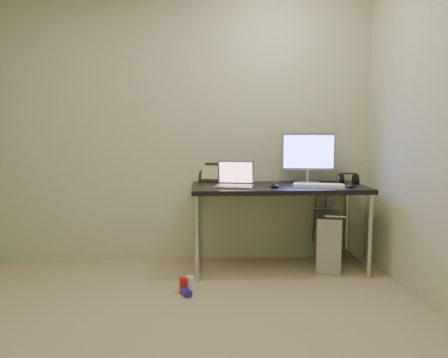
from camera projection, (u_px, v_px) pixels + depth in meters
floor at (173, 349)px, 2.47m from camera, size 3.50×3.50×0.00m
wall_back at (184, 128)px, 4.07m from camera, size 3.50×0.02×2.50m
desk at (279, 195)px, 3.85m from camera, size 1.52×0.66×0.75m
tower_computer at (328, 241)px, 3.91m from camera, size 0.31×0.51×0.52m
cable_a at (315, 218)px, 4.18m from camera, size 0.01×0.16×0.69m
cable_b at (324, 220)px, 4.16m from camera, size 0.02×0.11×0.71m
can_red at (184, 285)px, 3.32m from camera, size 0.08×0.08×0.12m
can_white at (190, 284)px, 3.34m from camera, size 0.07×0.07×0.12m
can_blue at (186, 292)px, 3.27m from camera, size 0.10×0.13×0.06m
laptop at (235, 181)px, 3.74m from camera, size 0.36×0.32×0.22m
monitor at (308, 154)px, 3.97m from camera, size 0.49×0.16×0.46m
keyboard at (319, 186)px, 3.73m from camera, size 0.45×0.24×0.03m
mouse_right at (351, 185)px, 3.71m from camera, size 0.07×0.10×0.03m
mouse_left at (274, 185)px, 3.71m from camera, size 0.08×0.13×0.04m
headphones at (348, 180)px, 3.99m from camera, size 0.19×0.12×0.12m
picture_frame at (211, 172)px, 4.10m from camera, size 0.23×0.13×0.18m
webcam at (227, 173)px, 4.05m from camera, size 0.04×0.04×0.12m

